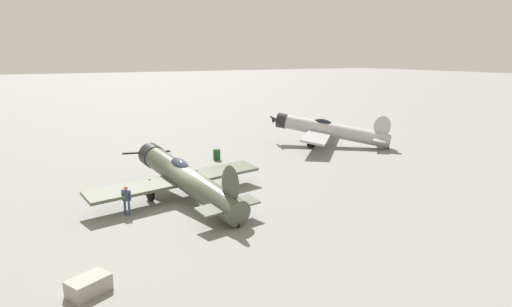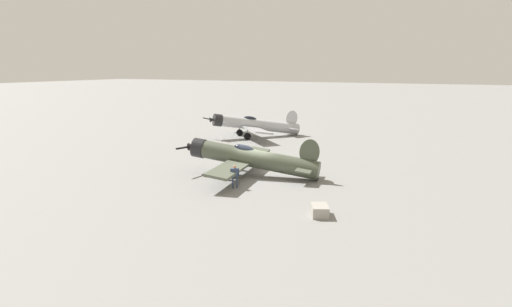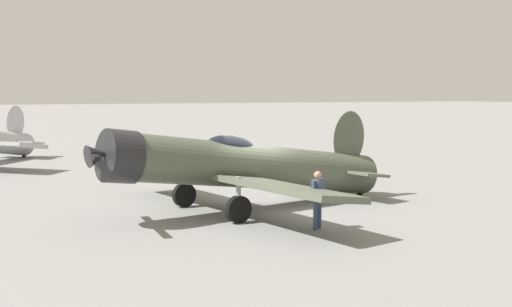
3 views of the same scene
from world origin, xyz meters
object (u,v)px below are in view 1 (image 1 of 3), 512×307
at_px(airplane_mid_apron, 328,130).
at_px(fuel_drum, 217,155).
at_px(airplane_foreground, 184,178).
at_px(ground_crew_mechanic, 126,198).
at_px(equipment_crate, 89,285).

relative_size(airplane_mid_apron, fuel_drum, 11.44).
bearing_deg(fuel_drum, airplane_mid_apron, 89.95).
distance_m(airplane_foreground, fuel_drum, 10.18).
height_order(airplane_mid_apron, ground_crew_mechanic, airplane_mid_apron).
relative_size(equipment_crate, fuel_drum, 1.89).
xyz_separation_m(airplane_mid_apron, ground_crew_mechanic, (8.94, -20.78, -0.55)).
distance_m(ground_crew_mechanic, fuel_drum, 12.92).
height_order(airplane_foreground, fuel_drum, airplane_foreground).
bearing_deg(fuel_drum, equipment_crate, -37.32).
xyz_separation_m(airplane_foreground, fuel_drum, (-8.32, 5.78, -0.98)).
relative_size(airplane_foreground, equipment_crate, 6.65).
bearing_deg(ground_crew_mechanic, airplane_foreground, 154.09).
bearing_deg(airplane_foreground, fuel_drum, -44.45).
bearing_deg(equipment_crate, fuel_drum, 142.68).
relative_size(airplane_foreground, ground_crew_mechanic, 6.87).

